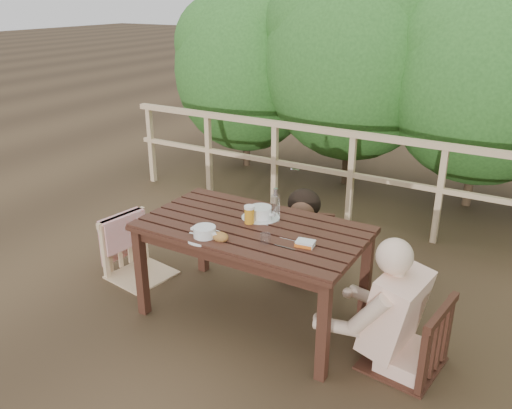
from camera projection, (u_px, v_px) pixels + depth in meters
The scene contains 16 objects.
ground at pixel (253, 315), 4.03m from camera, with size 60.00×60.00×0.00m, color #4E3A25.
table at pixel (253, 273), 3.89m from camera, with size 1.60×0.90×0.74m, color #351B13.
chair_left at pixel (137, 225), 4.40m from camera, with size 0.49×0.49×0.98m, color tan.
chair_far at pixel (306, 223), 4.52m from camera, with size 0.45×0.45×0.90m, color #351B13.
chair_right at pixel (409, 301), 3.31m from camera, with size 0.49×0.49×0.98m, color #351B13.
woman at pixel (307, 205), 4.47m from camera, with size 0.50×0.61×1.24m, color black, non-canonical shape.
diner_right at pixel (418, 270), 3.21m from camera, with size 0.59×0.72×1.45m, color beige, non-canonical shape.
railing at pixel (351, 179), 5.44m from camera, with size 5.60×0.10×1.01m, color tan.
hedge_row at pixel (434, 32), 5.69m from camera, with size 6.60×1.60×3.80m, color #2A5B21, non-canonical shape.
soup_near at pixel (205, 233), 3.57m from camera, with size 0.26×0.26×0.09m, color silver.
soup_far at pixel (261, 213), 3.88m from camera, with size 0.29×0.29×0.10m, color white.
bread_roll at pixel (220, 237), 3.53m from camera, with size 0.12×0.09×0.07m, color #B1783E.
beer_glass at pixel (249, 215), 3.77m from camera, with size 0.08×0.08×0.15m, color orange.
bottle at pixel (275, 206), 3.77m from camera, with size 0.06×0.06×0.27m, color silver.
tumbler at pixel (265, 239), 3.48m from camera, with size 0.07×0.07×0.08m, color silver.
butter_tub at pixel (305, 244), 3.44m from camera, with size 0.12×0.09×0.05m, color white.
Camera 1 is at (1.75, -2.93, 2.30)m, focal length 36.78 mm.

